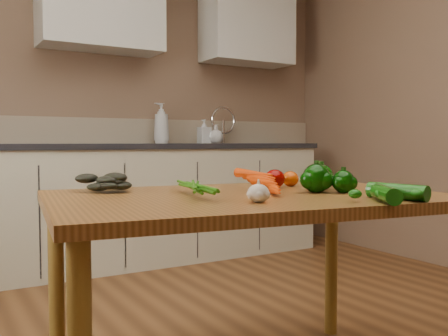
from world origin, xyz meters
name	(u,v)px	position (x,y,z in m)	size (l,w,h in m)	color
room	(290,56)	(0.00, 0.17, 1.25)	(4.04, 5.04, 2.64)	brown
counter_run	(149,201)	(0.21, 2.19, 0.46)	(2.84, 0.64, 1.14)	beige
upper_cabinets	(176,13)	(0.51, 2.32, 1.95)	(2.15, 0.35, 0.70)	silver
table	(248,217)	(-0.26, 0.08, 0.65)	(1.46, 1.05, 0.73)	#925C2A
soap_bottle_a	(161,123)	(0.39, 2.34, 1.06)	(0.13, 0.13, 0.33)	silver
soap_bottle_b	(204,131)	(0.78, 2.34, 1.00)	(0.09, 0.09, 0.20)	silver
soap_bottle_c	(216,134)	(0.86, 2.29, 0.98)	(0.12, 0.12, 0.16)	silver
carrot_bunch	(242,185)	(-0.28, 0.09, 0.76)	(0.25, 0.19, 0.07)	#E73F05
leafy_greens	(106,179)	(-0.67, 0.39, 0.78)	(0.19, 0.17, 0.10)	black
garlic_bulb	(258,193)	(-0.37, -0.14, 0.76)	(0.07, 0.07, 0.06)	beige
pepper_a	(316,178)	(-0.01, 0.00, 0.78)	(0.10, 0.10, 0.10)	#053202
pepper_b	(321,177)	(0.09, 0.09, 0.78)	(0.10, 0.10, 0.10)	#053202
pepper_c	(343,182)	(0.06, -0.06, 0.77)	(0.08, 0.08, 0.08)	#053202
tomato_a	(275,179)	(-0.04, 0.22, 0.77)	(0.08, 0.08, 0.07)	#820502
tomato_b	(290,179)	(0.06, 0.25, 0.76)	(0.07, 0.07, 0.06)	#D54505
tomato_c	(316,178)	(0.17, 0.21, 0.76)	(0.07, 0.07, 0.06)	#D54505
zucchini_a	(397,192)	(0.06, -0.30, 0.75)	(0.05, 0.05, 0.20)	#0B4C08
zucchini_b	(386,194)	(-0.03, -0.33, 0.75)	(0.05, 0.05, 0.19)	#0B4C08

